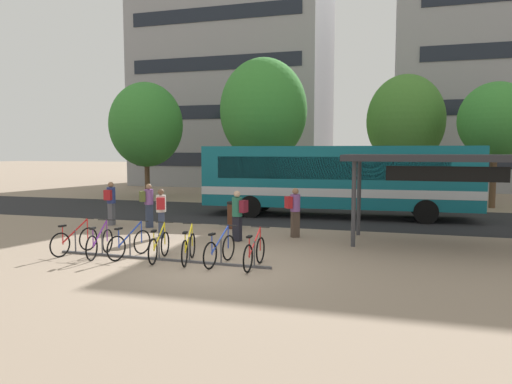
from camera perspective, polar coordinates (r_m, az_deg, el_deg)
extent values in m
plane|color=gray|center=(12.24, -5.21, -9.13)|extent=(200.00, 200.00, 0.00)
cube|color=#232326|center=(21.81, 4.51, -2.82)|extent=(80.00, 7.20, 0.01)
cube|color=#0F6070|center=(21.32, 9.86, 1.92)|extent=(12.10, 3.05, 2.70)
cube|color=silver|center=(21.36, 9.83, 0.18)|extent=(12.12, 3.07, 0.36)
cube|color=black|center=(21.62, 24.52, 4.58)|extent=(1.10, 2.33, 0.40)
cube|color=black|center=(21.74, 25.81, 2.26)|extent=(0.17, 2.19, 1.40)
cube|color=black|center=(22.56, 9.33, 3.13)|extent=(9.83, 0.47, 0.97)
cube|color=black|center=(20.08, 8.78, 2.91)|extent=(9.83, 0.47, 0.97)
cylinder|color=black|center=(22.65, 19.44, -1.54)|extent=(1.01, 0.34, 1.00)
cylinder|color=black|center=(20.37, 20.08, -2.27)|extent=(1.01, 0.34, 1.00)
cylinder|color=black|center=(23.11, 0.76, -1.12)|extent=(1.01, 0.34, 1.00)
cylinder|color=black|center=(20.88, -0.66, -1.78)|extent=(1.01, 0.34, 1.00)
cube|color=#47474C|center=(13.17, -11.77, -8.05)|extent=(6.41, 0.26, 0.06)
cylinder|color=#47474C|center=(14.63, -21.25, -5.70)|extent=(0.04, 0.04, 0.70)
cylinder|color=#47474C|center=(14.08, -18.34, -6.02)|extent=(0.04, 0.04, 0.70)
cylinder|color=#47474C|center=(13.57, -15.19, -6.35)|extent=(0.04, 0.04, 0.70)
cylinder|color=#47474C|center=(13.10, -11.80, -6.69)|extent=(0.04, 0.04, 0.70)
cylinder|color=#47474C|center=(12.68, -8.17, -7.03)|extent=(0.04, 0.04, 0.70)
cylinder|color=#47474C|center=(12.32, -4.30, -7.35)|extent=(0.04, 0.04, 0.70)
cylinder|color=#47474C|center=(12.01, -0.21, -7.66)|extent=(0.04, 0.04, 0.70)
torus|color=black|center=(14.95, -19.86, -5.42)|extent=(0.18, 0.70, 0.70)
torus|color=black|center=(14.30, -22.88, -5.99)|extent=(0.18, 0.70, 0.70)
cube|color=red|center=(14.58, -21.31, -4.48)|extent=(0.21, 0.91, 0.58)
cylinder|color=red|center=(14.31, -22.61, -4.90)|extent=(0.04, 0.04, 0.55)
cube|color=black|center=(14.27, -22.64, -3.85)|extent=(0.14, 0.24, 0.05)
cylinder|color=red|center=(14.89, -19.95, -4.24)|extent=(0.04, 0.04, 0.65)
cylinder|color=black|center=(14.84, -19.99, -3.04)|extent=(0.52, 0.13, 0.03)
torus|color=black|center=(14.44, -17.74, -5.73)|extent=(0.16, 0.70, 0.70)
torus|color=black|center=(13.53, -19.49, -6.50)|extent=(0.16, 0.70, 0.70)
cube|color=#702893|center=(13.94, -18.59, -4.82)|extent=(0.19, 0.91, 0.58)
cylinder|color=#702893|center=(13.57, -19.34, -5.32)|extent=(0.03, 0.03, 0.55)
cube|color=black|center=(13.52, -19.38, -4.22)|extent=(0.14, 0.23, 0.05)
cylinder|color=#702893|center=(14.36, -17.80, -4.51)|extent=(0.04, 0.04, 0.65)
cylinder|color=black|center=(14.32, -17.84, -3.27)|extent=(0.52, 0.12, 0.03)
torus|color=black|center=(14.00, -13.78, -5.96)|extent=(0.19, 0.70, 0.70)
torus|color=black|center=(13.28, -16.74, -6.63)|extent=(0.19, 0.70, 0.70)
cube|color=#1E3DB2|center=(13.59, -15.19, -4.98)|extent=(0.23, 0.91, 0.58)
cylinder|color=#1E3DB2|center=(13.30, -16.47, -5.45)|extent=(0.04, 0.04, 0.55)
cube|color=black|center=(13.25, -16.50, -4.33)|extent=(0.14, 0.24, 0.05)
cylinder|color=#1E3DB2|center=(13.93, -13.86, -4.71)|extent=(0.04, 0.04, 0.65)
cylinder|color=black|center=(13.88, -13.89, -3.43)|extent=(0.51, 0.14, 0.03)
torus|color=black|center=(13.57, -11.07, -6.26)|extent=(0.15, 0.70, 0.70)
torus|color=black|center=(12.63, -12.53, -7.14)|extent=(0.15, 0.70, 0.70)
cube|color=yellow|center=(13.06, -11.77, -5.32)|extent=(0.18, 0.91, 0.58)
cylinder|color=yellow|center=(12.67, -12.40, -5.88)|extent=(0.03, 0.03, 0.55)
cube|color=black|center=(12.62, -12.42, -4.70)|extent=(0.13, 0.23, 0.05)
cylinder|color=yellow|center=(13.50, -11.12, -4.97)|extent=(0.04, 0.04, 0.65)
cylinder|color=black|center=(13.45, -11.15, -3.65)|extent=(0.52, 0.11, 0.03)
torus|color=black|center=(13.22, -7.80, -6.51)|extent=(0.20, 0.70, 0.70)
torus|color=black|center=(12.25, -8.75, -7.46)|extent=(0.20, 0.70, 0.70)
cube|color=yellow|center=(12.69, -8.26, -5.56)|extent=(0.23, 0.91, 0.58)
cylinder|color=yellow|center=(12.29, -8.66, -6.16)|extent=(0.04, 0.04, 0.55)
cube|color=black|center=(12.24, -8.68, -4.95)|extent=(0.15, 0.24, 0.05)
cylinder|color=yellow|center=(13.14, -7.84, -5.19)|extent=(0.04, 0.04, 0.65)
cylinder|color=black|center=(13.09, -7.85, -3.84)|extent=(0.51, 0.14, 0.03)
torus|color=black|center=(12.83, -3.38, -6.84)|extent=(0.14, 0.70, 0.70)
torus|color=black|center=(11.95, -5.65, -7.74)|extent=(0.14, 0.70, 0.70)
cube|color=#1E3DB2|center=(12.34, -4.44, -5.83)|extent=(0.16, 0.92, 0.58)
cylinder|color=#1E3DB2|center=(11.98, -5.42, -6.42)|extent=(0.03, 0.03, 0.55)
cube|color=black|center=(11.93, -5.43, -5.17)|extent=(0.13, 0.23, 0.05)
cylinder|color=#1E3DB2|center=(12.75, -3.43, -5.47)|extent=(0.04, 0.04, 0.65)
cylinder|color=black|center=(12.69, -3.44, -4.08)|extent=(0.52, 0.10, 0.03)
torus|color=black|center=(12.51, 0.55, -7.13)|extent=(0.07, 0.71, 0.70)
torus|color=black|center=(11.57, -0.99, -8.15)|extent=(0.07, 0.71, 0.70)
cube|color=red|center=(11.99, -0.16, -6.14)|extent=(0.06, 0.92, 0.58)
cylinder|color=red|center=(11.60, -0.83, -6.77)|extent=(0.03, 0.03, 0.55)
cube|color=black|center=(11.55, -0.83, -5.49)|extent=(0.11, 0.22, 0.05)
cylinder|color=red|center=(12.43, 0.52, -5.74)|extent=(0.03, 0.03, 0.65)
cylinder|color=black|center=(12.38, 0.52, -4.31)|extent=(0.52, 0.05, 0.03)
cylinder|color=#38383D|center=(14.81, 11.88, -1.47)|extent=(0.14, 0.14, 2.68)
cylinder|color=#38383D|center=(16.87, 12.50, -0.68)|extent=(0.14, 0.14, 2.68)
cube|color=#28282D|center=(15.76, 21.88, 3.91)|extent=(6.09, 2.96, 0.20)
cube|color=black|center=(14.59, 22.23, 2.06)|extent=(3.36, 0.12, 0.44)
cube|color=#2D3851|center=(16.45, -11.52, -3.95)|extent=(0.29, 0.32, 0.89)
cylinder|color=beige|center=(16.35, -11.56, -1.40)|extent=(0.45, 0.45, 0.58)
sphere|color=brown|center=(16.31, -11.59, 0.00)|extent=(0.22, 0.22, 0.22)
cube|color=#B21E23|center=(16.09, -11.60, -1.40)|extent=(0.33, 0.28, 0.40)
cube|color=#565660|center=(19.66, -17.27, -2.61)|extent=(0.22, 0.28, 0.89)
cylinder|color=navy|center=(19.57, -17.33, -0.38)|extent=(0.37, 0.37, 0.64)
sphere|color=#936B4C|center=(19.54, -17.37, 0.88)|extent=(0.22, 0.22, 0.22)
cube|color=#B21E23|center=(19.34, -17.70, -0.36)|extent=(0.29, 0.20, 0.40)
cube|color=black|center=(15.50, -2.32, -4.51)|extent=(0.31, 0.26, 0.83)
cylinder|color=#23664C|center=(15.39, -2.33, -1.82)|extent=(0.42, 0.42, 0.63)
sphere|color=tan|center=(15.35, -2.34, -0.25)|extent=(0.22, 0.22, 0.22)
cube|color=maroon|center=(15.25, -1.52, -1.77)|extent=(0.25, 0.32, 0.40)
cube|color=#47382D|center=(16.19, 4.82, -3.97)|extent=(0.33, 0.32, 0.91)
cylinder|color=#7F4C93|center=(16.09, 4.84, -1.34)|extent=(0.48, 0.48, 0.59)
sphere|color=#936B4C|center=(16.05, 4.85, 0.09)|extent=(0.22, 0.22, 0.22)
cube|color=#B21E23|center=(15.98, 4.01, -1.28)|extent=(0.31, 0.33, 0.40)
cube|color=#2D3851|center=(18.66, -12.94, -2.88)|extent=(0.33, 0.33, 0.91)
cylinder|color=#7F4C93|center=(18.58, -12.99, -0.59)|extent=(0.48, 0.48, 0.59)
sphere|color=#936B4C|center=(18.54, -13.01, 0.65)|extent=(0.22, 0.22, 0.22)
cube|color=#56602D|center=(18.51, -13.77, -0.53)|extent=(0.32, 0.33, 0.40)
cylinder|color=#4C2819|center=(18.04, -2.72, -2.96)|extent=(0.52, 0.52, 0.95)
cylinder|color=black|center=(17.97, -2.73, -1.34)|extent=(0.55, 0.55, 0.08)
cylinder|color=brown|center=(29.68, 17.65, 1.43)|extent=(0.32, 0.32, 2.46)
ellipsoid|color=#427A2D|center=(29.68, 17.84, 8.32)|extent=(4.59, 4.59, 5.50)
cylinder|color=brown|center=(28.03, 0.91, 1.77)|extent=(0.32, 0.32, 2.75)
ellipsoid|color=#388433|center=(28.09, 0.93, 9.95)|extent=(5.18, 5.18, 6.17)
cylinder|color=brown|center=(30.61, -13.18, 1.56)|extent=(0.32, 0.32, 2.37)
ellipsoid|color=#388433|center=(30.59, -13.31, 8.03)|extent=(4.62, 4.62, 5.33)
cylinder|color=brown|center=(27.28, 27.03, 1.27)|extent=(0.32, 0.32, 2.89)
ellipsoid|color=#388433|center=(27.28, 27.30, 7.82)|extent=(3.73, 3.73, 3.94)
cube|color=gray|center=(43.89, -2.19, 13.61)|extent=(16.03, 12.28, 19.01)
cube|color=black|center=(37.60, -5.11, 3.98)|extent=(14.11, 0.06, 1.10)
cube|color=black|center=(37.72, -5.15, 9.76)|extent=(14.11, 0.06, 1.10)
cube|color=black|center=(38.22, -5.20, 15.45)|extent=(14.11, 0.06, 1.10)
cube|color=black|center=(39.08, -5.25, 20.94)|extent=(14.11, 0.06, 1.10)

